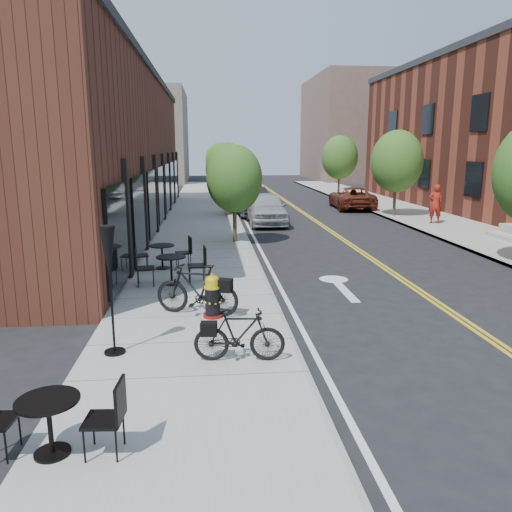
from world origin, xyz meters
name	(u,v)px	position (x,y,z in m)	size (l,w,h in m)	color
ground	(283,318)	(0.00, 0.00, 0.00)	(120.00, 120.00, 0.00)	black
sidewalk_near	(200,239)	(-2.00, 10.00, 0.06)	(4.00, 70.00, 0.12)	#9E9B93
sidewalk_far	(474,234)	(10.00, 10.00, 0.06)	(4.00, 70.00, 0.12)	#9E9B93
building_near	(104,154)	(-6.50, 14.00, 3.50)	(5.00, 28.00, 7.00)	#492217
bg_building_left	(150,137)	(-8.00, 48.00, 5.00)	(8.00, 14.00, 10.00)	#726656
bg_building_right	(353,129)	(16.00, 50.00, 6.00)	(10.00, 16.00, 12.00)	brown
tree_near_a	(234,179)	(-0.60, 9.00, 2.60)	(2.20, 2.20, 3.81)	#382B1E
tree_near_b	(227,168)	(-0.60, 17.00, 2.71)	(2.30, 2.30, 3.98)	#382B1E
tree_near_c	(222,166)	(-0.60, 25.00, 2.53)	(2.10, 2.10, 3.67)	#382B1E
tree_near_d	(220,160)	(-0.60, 33.00, 2.79)	(2.40, 2.40, 4.11)	#382B1E
tree_far_b	(397,162)	(8.60, 16.00, 3.06)	(2.80, 2.80, 4.62)	#382B1E
tree_far_c	(340,157)	(8.60, 28.00, 3.06)	(2.80, 2.80, 4.62)	#382B1E
fire_hydrant	(213,297)	(-1.58, -0.07, 0.59)	(0.55, 0.55, 0.98)	maroon
bicycle_left	(197,289)	(-1.93, 0.12, 0.70)	(0.55, 1.93, 1.16)	black
bicycle_right	(239,335)	(-1.14, -2.46, 0.60)	(0.45, 1.60, 0.96)	black
bistro_set_a	(49,419)	(-3.60, -4.97, 0.60)	(1.77, 0.81, 0.95)	black
bistro_set_b	(171,266)	(-2.68, 2.77, 0.63)	(1.91, 0.89, 1.01)	black
bistro_set_c	(162,253)	(-3.09, 4.62, 0.60)	(1.82, 0.91, 0.96)	black
patio_umbrella	(109,263)	(-3.39, -1.90, 1.81)	(0.38, 0.38, 2.35)	black
parked_car_a	(266,208)	(1.27, 14.29, 0.80)	(1.90, 4.71, 1.61)	#A9ACB1
parked_car_b	(251,202)	(0.80, 17.58, 0.79)	(1.68, 4.82, 1.59)	black
parked_car_c	(246,186)	(1.40, 29.89, 0.79)	(2.22, 5.46, 1.58)	#BBBCC0
parked_car_far	(352,198)	(7.40, 20.20, 0.69)	(2.28, 4.95, 1.37)	maroon
pedestrian	(435,204)	(9.52, 12.95, 1.08)	(0.70, 0.46, 1.92)	maroon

